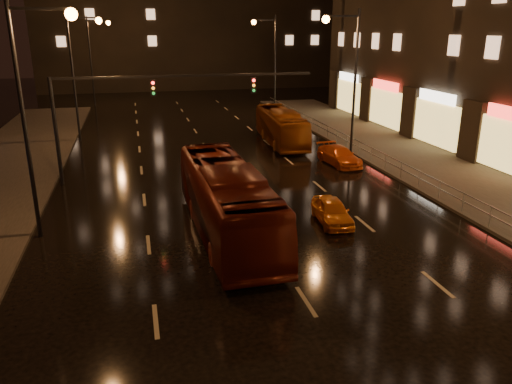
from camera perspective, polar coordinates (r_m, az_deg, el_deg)
The scene contains 8 objects.
ground at distance 31.69m, azimuth -3.81°, elevation 2.13°, with size 140.00×140.00×0.00m, color black.
sidewalk_right at distance 32.39m, azimuth 22.12°, elevation 1.29°, with size 7.00×70.00×0.15m, color #38332D.
traffic_signal at distance 30.27m, azimuth -13.62°, elevation 10.08°, with size 15.31×0.32×6.20m.
railing_right at distance 32.90m, azimuth 14.61°, elevation 3.80°, with size 0.05×56.00×1.00m.
bus_red at distance 21.96m, azimuth -3.36°, elevation -0.93°, with size 2.65×11.34×3.16m, color #5F180D.
bus_curb at distance 39.73m, azimuth 2.87°, elevation 7.46°, with size 2.26×9.64×2.69m, color #90410E.
taxi_near at distance 23.75m, azimuth 8.68°, elevation -2.17°, with size 1.37×3.42×1.16m, color orange.
taxi_far at distance 34.03m, azimuth 9.50°, elevation 4.11°, with size 1.70×4.18×1.21m, color #E25A15.
Camera 1 is at (-5.16, -10.00, 8.80)m, focal length 35.00 mm.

